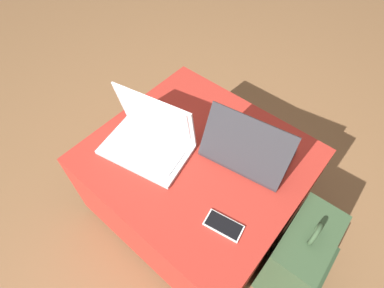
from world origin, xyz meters
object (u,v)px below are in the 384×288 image
Objects in this scene: laptop_near at (149,138)px; cell_phone at (224,225)px; laptop_far at (247,149)px; backpack at (299,257)px.

cell_phone is at bearing -22.60° from laptop_near.
backpack is at bearing 156.62° from laptop_far.
backpack reaches higher than cell_phone.
laptop_near is 2.71× the size of cell_phone.
laptop_far is 0.49m from backpack.
cell_phone is at bearing 101.42° from laptop_far.
laptop_far is 2.58× the size of cell_phone.
laptop_near reaches higher than cell_phone.
laptop_far is (0.33, 0.21, -0.00)m from laptop_near.
laptop_near is at bearing 97.15° from backpack.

